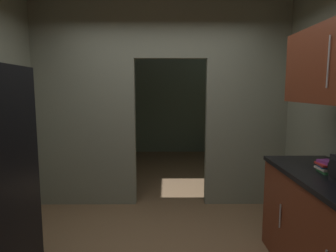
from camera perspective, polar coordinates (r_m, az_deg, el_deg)
kitchen_partition at (r=3.95m, az=-1.92°, el=5.71°), size 3.45×0.12×2.81m
adjoining_room_shell at (r=6.25m, az=-1.04°, el=5.36°), size 3.45×3.49×2.81m
book_stack at (r=2.72m, az=28.95°, el=-7.08°), size 0.15×0.16×0.10m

